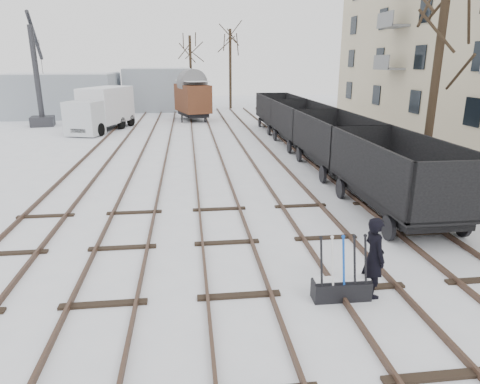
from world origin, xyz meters
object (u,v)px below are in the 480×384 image
object	(u,v)px
box_van_wagon	(193,97)
lorry	(102,109)
panel_van	(115,106)
ground_frame	(341,287)
worker	(374,257)
freight_wagon_a	(396,187)
crane	(40,97)

from	to	relation	value
box_van_wagon	lorry	xyz separation A→B (m)	(-6.97, -5.36, -0.37)
box_van_wagon	panel_van	size ratio (longest dim) A/B	1.05
ground_frame	panel_van	world-z (taller)	panel_van
worker	box_van_wagon	xyz separation A→B (m)	(-3.53, 31.11, 1.10)
ground_frame	panel_van	distance (m)	35.84
freight_wagon_a	lorry	bearing A→B (deg)	123.03
worker	lorry	bearing A→B (deg)	16.45
worker	freight_wagon_a	size ratio (longest dim) A/B	0.29
freight_wagon_a	box_van_wagon	size ratio (longest dim) A/B	1.28
worker	freight_wagon_a	xyz separation A→B (m)	(2.98, 5.02, 0.08)
ground_frame	worker	distance (m)	1.00
freight_wagon_a	worker	bearing A→B (deg)	-120.71
ground_frame	box_van_wagon	size ratio (longest dim) A/B	0.29
ground_frame	freight_wagon_a	xyz separation A→B (m)	(3.73, 5.12, 0.73)
ground_frame	box_van_wagon	world-z (taller)	box_van_wagon
worker	panel_van	bearing A→B (deg)	11.94
lorry	box_van_wagon	bearing A→B (deg)	55.84
ground_frame	freight_wagon_a	world-z (taller)	freight_wagon_a
freight_wagon_a	ground_frame	bearing A→B (deg)	-126.09
box_van_wagon	freight_wagon_a	bearing A→B (deg)	-91.70
box_van_wagon	panel_van	xyz separation A→B (m)	(-7.39, 3.14, -0.97)
worker	crane	xyz separation A→B (m)	(-15.95, 29.12, 1.40)
worker	box_van_wagon	size ratio (longest dim) A/B	0.37
worker	panel_van	xyz separation A→B (m)	(-10.92, 34.26, 0.13)
lorry	freight_wagon_a	bearing A→B (deg)	-38.68
panel_van	crane	bearing A→B (deg)	-139.90
ground_frame	panel_van	xyz separation A→B (m)	(-10.17, 34.36, 0.79)
panel_van	lorry	bearing A→B (deg)	-92.66
freight_wagon_a	lorry	xyz separation A→B (m)	(-13.48, 20.73, 0.65)
ground_frame	crane	size ratio (longest dim) A/B	0.17
freight_wagon_a	panel_van	distance (m)	32.37
lorry	crane	size ratio (longest dim) A/B	0.84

